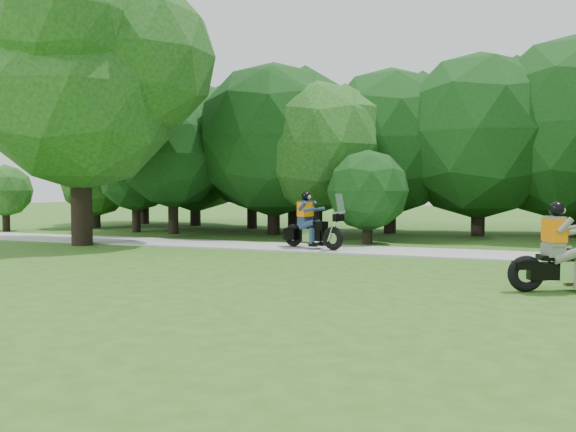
# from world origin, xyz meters

# --- Properties ---
(ground) EXTENTS (100.00, 100.00, 0.00)m
(ground) POSITION_xyz_m (0.00, 0.00, 0.00)
(ground) COLOR #315418
(ground) RESTS_ON ground
(walkway) EXTENTS (60.00, 2.20, 0.06)m
(walkway) POSITION_xyz_m (0.00, 8.00, 0.03)
(walkway) COLOR #A6A6A0
(walkway) RESTS_ON ground
(tree_line) EXTENTS (39.05, 10.79, 7.75)m
(tree_line) POSITION_xyz_m (1.51, 14.60, 3.70)
(tree_line) COLOR black
(tree_line) RESTS_ON ground
(big_tree_west) EXTENTS (8.64, 6.56, 9.96)m
(big_tree_west) POSITION_xyz_m (-10.54, 6.85, 5.76)
(big_tree_west) COLOR black
(big_tree_west) RESTS_ON ground
(chopper_motorcycle) EXTENTS (2.27, 1.22, 1.67)m
(chopper_motorcycle) POSITION_xyz_m (3.60, 2.84, 0.62)
(chopper_motorcycle) COLOR black
(chopper_motorcycle) RESTS_ON ground
(touring_motorcycle) EXTENTS (2.19, 1.28, 1.74)m
(touring_motorcycle) POSITION_xyz_m (-2.97, 7.77, 0.69)
(touring_motorcycle) COLOR black
(touring_motorcycle) RESTS_ON walkway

